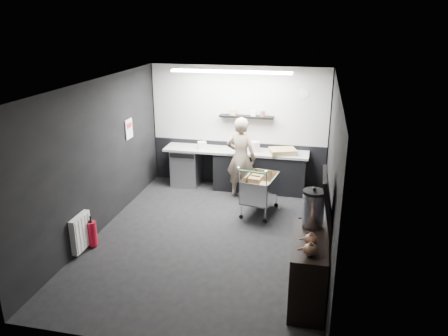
# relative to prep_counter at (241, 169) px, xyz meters

# --- Properties ---
(floor) EXTENTS (5.50, 5.50, 0.00)m
(floor) POSITION_rel_prep_counter_xyz_m (-0.14, -2.42, -0.46)
(floor) COLOR black
(floor) RESTS_ON ground
(ceiling) EXTENTS (5.50, 5.50, 0.00)m
(ceiling) POSITION_rel_prep_counter_xyz_m (-0.14, -2.42, 2.24)
(ceiling) COLOR silver
(ceiling) RESTS_ON wall_back
(wall_back) EXTENTS (5.50, 0.00, 5.50)m
(wall_back) POSITION_rel_prep_counter_xyz_m (-0.14, 0.33, 0.89)
(wall_back) COLOR black
(wall_back) RESTS_ON floor
(wall_front) EXTENTS (5.50, 0.00, 5.50)m
(wall_front) POSITION_rel_prep_counter_xyz_m (-0.14, -5.17, 0.89)
(wall_front) COLOR black
(wall_front) RESTS_ON floor
(wall_left) EXTENTS (0.00, 5.50, 5.50)m
(wall_left) POSITION_rel_prep_counter_xyz_m (-2.14, -2.42, 0.89)
(wall_left) COLOR black
(wall_left) RESTS_ON floor
(wall_right) EXTENTS (0.00, 5.50, 5.50)m
(wall_right) POSITION_rel_prep_counter_xyz_m (1.86, -2.42, 0.89)
(wall_right) COLOR black
(wall_right) RESTS_ON floor
(kitchen_wall_panel) EXTENTS (3.95, 0.02, 1.70)m
(kitchen_wall_panel) POSITION_rel_prep_counter_xyz_m (-0.14, 0.31, 1.39)
(kitchen_wall_panel) COLOR beige
(kitchen_wall_panel) RESTS_ON wall_back
(dado_panel) EXTENTS (3.95, 0.02, 1.00)m
(dado_panel) POSITION_rel_prep_counter_xyz_m (-0.14, 0.31, 0.04)
(dado_panel) COLOR black
(dado_panel) RESTS_ON wall_back
(floating_shelf) EXTENTS (1.20, 0.22, 0.04)m
(floating_shelf) POSITION_rel_prep_counter_xyz_m (0.06, 0.20, 1.16)
(floating_shelf) COLOR black
(floating_shelf) RESTS_ON wall_back
(wall_clock) EXTENTS (0.20, 0.03, 0.20)m
(wall_clock) POSITION_rel_prep_counter_xyz_m (1.26, 0.30, 1.69)
(wall_clock) COLOR white
(wall_clock) RESTS_ON wall_back
(poster) EXTENTS (0.02, 0.30, 0.40)m
(poster) POSITION_rel_prep_counter_xyz_m (-2.12, -1.12, 1.09)
(poster) COLOR white
(poster) RESTS_ON wall_left
(poster_red_band) EXTENTS (0.02, 0.22, 0.10)m
(poster_red_band) POSITION_rel_prep_counter_xyz_m (-2.11, -1.12, 1.16)
(poster_red_band) COLOR red
(poster_red_band) RESTS_ON poster
(radiator) EXTENTS (0.10, 0.50, 0.60)m
(radiator) POSITION_rel_prep_counter_xyz_m (-2.08, -3.32, -0.11)
(radiator) COLOR white
(radiator) RESTS_ON wall_left
(ceiling_strip) EXTENTS (2.40, 0.20, 0.04)m
(ceiling_strip) POSITION_rel_prep_counter_xyz_m (-0.14, -0.57, 2.21)
(ceiling_strip) COLOR white
(ceiling_strip) RESTS_ON ceiling
(prep_counter) EXTENTS (3.20, 0.61, 0.90)m
(prep_counter) POSITION_rel_prep_counter_xyz_m (0.00, 0.00, 0.00)
(prep_counter) COLOR black
(prep_counter) RESTS_ON floor
(person) EXTENTS (0.69, 0.50, 1.75)m
(person) POSITION_rel_prep_counter_xyz_m (0.06, -0.45, 0.42)
(person) COLOR beige
(person) RESTS_ON floor
(shopping_cart) EXTENTS (0.71, 1.03, 1.04)m
(shopping_cart) POSITION_rel_prep_counter_xyz_m (0.58, -1.19, 0.04)
(shopping_cart) COLOR silver
(shopping_cart) RESTS_ON floor
(sideboard) EXTENTS (0.53, 1.23, 1.84)m
(sideboard) POSITION_rel_prep_counter_xyz_m (1.63, -3.80, 0.13)
(sideboard) COLOR black
(sideboard) RESTS_ON floor
(fire_extinguisher) EXTENTS (0.16, 0.16, 0.54)m
(fire_extinguisher) POSITION_rel_prep_counter_xyz_m (-1.99, -3.13, -0.20)
(fire_extinguisher) COLOR red
(fire_extinguisher) RESTS_ON floor
(cardboard_box) EXTENTS (0.65, 0.57, 0.11)m
(cardboard_box) POSITION_rel_prep_counter_xyz_m (0.90, -0.05, 0.50)
(cardboard_box) COLOR tan
(cardboard_box) RESTS_ON prep_counter
(pink_tub) EXTENTS (0.22, 0.22, 0.22)m
(pink_tub) POSITION_rel_prep_counter_xyz_m (0.29, 0.00, 0.55)
(pink_tub) COLOR silver
(pink_tub) RESTS_ON prep_counter
(white_container) EXTENTS (0.22, 0.20, 0.16)m
(white_container) POSITION_rel_prep_counter_xyz_m (-0.89, -0.05, 0.52)
(white_container) COLOR white
(white_container) RESTS_ON prep_counter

